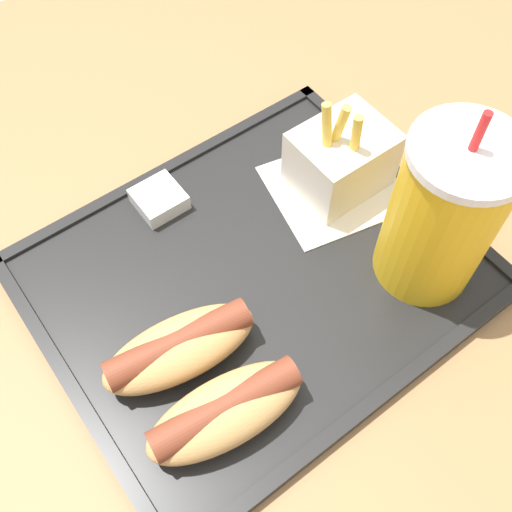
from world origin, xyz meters
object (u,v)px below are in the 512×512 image
(hot_dog_near, at_px, (180,347))
(sauce_cup_mayo, at_px, (159,198))
(soda_cup, at_px, (443,215))
(hot_dog_far, at_px, (226,411))
(fries_carton, at_px, (341,159))

(hot_dog_near, height_order, sauce_cup_mayo, hot_dog_near)
(soda_cup, relative_size, hot_dog_far, 1.39)
(soda_cup, distance_m, hot_dog_far, 0.24)
(hot_dog_near, bearing_deg, hot_dog_far, 90.00)
(hot_dog_near, height_order, fries_carton, fries_carton)
(hot_dog_far, xyz_separation_m, hot_dog_near, (0.00, -0.07, 0.00))
(soda_cup, height_order, fries_carton, soda_cup)
(hot_dog_far, bearing_deg, hot_dog_near, -90.00)
(soda_cup, relative_size, fries_carton, 1.73)
(soda_cup, distance_m, sauce_cup_mayo, 0.27)
(soda_cup, height_order, hot_dog_far, soda_cup)
(sauce_cup_mayo, bearing_deg, fries_carton, 152.16)
(soda_cup, bearing_deg, fries_carton, -90.85)
(hot_dog_far, bearing_deg, fries_carton, -150.12)
(hot_dog_far, height_order, sauce_cup_mayo, hot_dog_far)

